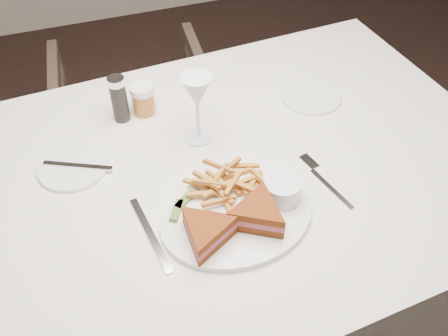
% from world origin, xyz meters
% --- Properties ---
extents(table, '(1.42, 1.00, 0.75)m').
position_xyz_m(table, '(-0.36, 0.30, 0.38)').
color(table, silver).
rests_on(table, ground).
extents(chair_far, '(0.63, 0.59, 0.60)m').
position_xyz_m(chair_far, '(-0.42, 1.10, 0.30)').
color(chair_far, '#423328').
rests_on(chair_far, ground).
extents(table_setting, '(0.79, 0.59, 0.18)m').
position_xyz_m(table_setting, '(-0.37, 0.24, 0.79)').
color(table_setting, white).
rests_on(table_setting, table).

